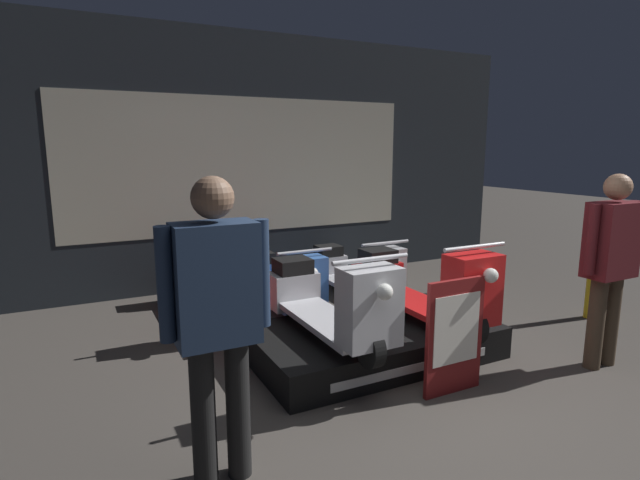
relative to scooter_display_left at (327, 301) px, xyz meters
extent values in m
plane|color=#423D38|center=(0.29, -1.07, -0.57)|extent=(30.00, 30.00, 0.00)
cube|color=#23282D|center=(0.29, 2.80, 1.03)|extent=(8.15, 0.08, 3.20)
cube|color=beige|center=(0.29, 2.76, 0.98)|extent=(4.48, 0.01, 1.70)
cube|color=black|center=(0.46, 0.03, -0.44)|extent=(2.06, 1.15, 0.27)
cube|color=silver|center=(0.46, -0.54, -0.45)|extent=(1.44, 0.01, 0.07)
cylinder|color=black|center=(0.00, -0.64, -0.16)|extent=(0.09, 0.28, 0.28)
cylinder|color=black|center=(0.00, 0.71, -0.16)|extent=(0.09, 0.28, 0.28)
cube|color=#BCBCC1|center=(0.00, 0.03, -0.17)|extent=(0.39, 1.27, 0.05)
cube|color=#BCBCC1|center=(0.00, -0.62, 0.13)|extent=(0.41, 0.25, 0.55)
cube|color=#BCBCC1|center=(0.00, 0.69, -0.09)|extent=(0.43, 0.30, 0.32)
cube|color=black|center=(0.00, 0.68, 0.14)|extent=(0.31, 0.27, 0.13)
cylinder|color=silver|center=(0.00, -0.63, 0.47)|extent=(0.59, 0.03, 0.03)
sphere|color=white|center=(0.00, -0.80, 0.29)|extent=(0.11, 0.11, 0.11)
cylinder|color=black|center=(0.93, -0.64, -0.16)|extent=(0.09, 0.28, 0.28)
cylinder|color=black|center=(0.93, 0.71, -0.16)|extent=(0.09, 0.28, 0.28)
cube|color=red|center=(0.93, 0.03, -0.17)|extent=(0.39, 1.27, 0.05)
cube|color=red|center=(0.93, -0.62, 0.13)|extent=(0.41, 0.25, 0.55)
cube|color=red|center=(0.93, 0.69, -0.09)|extent=(0.43, 0.30, 0.32)
cube|color=black|center=(0.93, 0.68, 0.14)|extent=(0.31, 0.27, 0.13)
cylinder|color=silver|center=(0.93, -0.63, 0.47)|extent=(0.59, 0.03, 0.03)
sphere|color=white|center=(0.93, -0.80, 0.29)|extent=(0.11, 0.11, 0.11)
cylinder|color=black|center=(-0.69, 0.96, -0.43)|extent=(0.09, 0.28, 0.28)
cylinder|color=black|center=(-0.69, 2.32, -0.43)|extent=(0.09, 0.28, 0.28)
cube|color=red|center=(-0.69, 1.64, -0.44)|extent=(0.39, 1.27, 0.05)
cube|color=red|center=(-0.69, 0.98, -0.14)|extent=(0.41, 0.25, 0.55)
cube|color=red|center=(-0.69, 2.30, -0.36)|extent=(0.43, 0.30, 0.32)
cube|color=black|center=(-0.69, 2.29, -0.13)|extent=(0.31, 0.27, 0.13)
cylinder|color=silver|center=(-0.69, 0.98, 0.20)|extent=(0.59, 0.03, 0.03)
sphere|color=white|center=(-0.69, 0.80, 0.01)|extent=(0.11, 0.11, 0.11)
cylinder|color=black|center=(0.26, 0.96, -0.43)|extent=(0.09, 0.28, 0.28)
cylinder|color=black|center=(0.26, 2.32, -0.43)|extent=(0.09, 0.28, 0.28)
cube|color=#386BBC|center=(0.26, 1.64, -0.44)|extent=(0.39, 1.27, 0.05)
cube|color=#386BBC|center=(0.26, 0.98, -0.14)|extent=(0.41, 0.25, 0.55)
cube|color=#386BBC|center=(0.26, 2.30, -0.36)|extent=(0.43, 0.30, 0.32)
cube|color=black|center=(0.26, 2.29, -0.13)|extent=(0.31, 0.27, 0.13)
cylinder|color=silver|center=(0.26, 0.98, 0.20)|extent=(0.59, 0.03, 0.03)
sphere|color=white|center=(0.26, 0.80, 0.01)|extent=(0.11, 0.11, 0.11)
cylinder|color=black|center=(1.22, 0.96, -0.43)|extent=(0.09, 0.28, 0.28)
cylinder|color=black|center=(1.22, 2.32, -0.43)|extent=(0.09, 0.28, 0.28)
cube|color=#BCBCC1|center=(1.22, 1.64, -0.44)|extent=(0.39, 1.27, 0.05)
cube|color=#BCBCC1|center=(1.22, 0.98, -0.14)|extent=(0.41, 0.25, 0.55)
cube|color=#BCBCC1|center=(1.22, 2.30, -0.36)|extent=(0.43, 0.30, 0.32)
cube|color=black|center=(1.22, 2.29, -0.13)|extent=(0.31, 0.27, 0.13)
cylinder|color=silver|center=(1.22, 0.98, 0.20)|extent=(0.59, 0.03, 0.03)
sphere|color=white|center=(1.22, 0.80, 0.01)|extent=(0.11, 0.11, 0.11)
cylinder|color=black|center=(-1.24, -0.97, -0.18)|extent=(0.13, 0.13, 0.79)
cylinder|color=black|center=(-1.06, -0.97, -0.18)|extent=(0.13, 0.13, 0.79)
cube|color=#1E2D47|center=(-1.15, -0.97, 0.53)|extent=(0.42, 0.23, 0.63)
cylinder|color=#1E2D47|center=(-1.40, -0.97, 0.56)|extent=(0.08, 0.08, 0.58)
cylinder|color=#1E2D47|center=(-0.90, -0.97, 0.56)|extent=(0.08, 0.08, 0.58)
sphere|color=brown|center=(-1.15, -0.97, 0.97)|extent=(0.21, 0.21, 0.21)
cylinder|color=#473828|center=(1.94, -0.97, -0.19)|extent=(0.13, 0.13, 0.76)
cylinder|color=#473828|center=(2.13, -0.97, -0.19)|extent=(0.13, 0.13, 0.76)
cube|color=#5B191E|center=(2.04, -0.97, 0.49)|extent=(0.42, 0.23, 0.60)
cylinder|color=#5B191E|center=(1.79, -0.97, 0.51)|extent=(0.08, 0.08, 0.55)
cylinder|color=#5B191E|center=(2.29, -0.97, 0.51)|extent=(0.08, 0.08, 0.55)
sphere|color=#A87A5B|center=(2.04, -0.97, 0.91)|extent=(0.21, 0.21, 0.21)
cube|color=maroon|center=(0.63, -0.78, -0.14)|extent=(0.50, 0.04, 0.86)
cube|color=white|center=(0.63, -0.80, -0.08)|extent=(0.41, 0.01, 0.52)
cylinder|color=gold|center=(3.05, -0.16, -0.15)|extent=(0.10, 0.10, 0.85)
sphere|color=gold|center=(3.05, -0.16, 0.31)|extent=(0.09, 0.09, 0.09)
camera|label=1|loc=(-1.78, -3.39, 1.22)|focal=28.00mm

